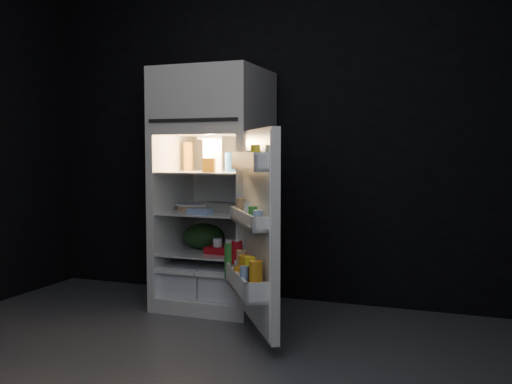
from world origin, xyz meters
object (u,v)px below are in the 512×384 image
at_px(refrigerator, 215,180).
at_px(egg_carton, 223,207).
at_px(milk_jug, 213,155).
at_px(fridge_door, 255,233).
at_px(yogurt_tray, 225,250).

bearing_deg(refrigerator, egg_carton, -38.46).
height_order(refrigerator, milk_jug, refrigerator).
relative_size(fridge_door, milk_jug, 5.08).
bearing_deg(refrigerator, yogurt_tray, -43.99).
xyz_separation_m(fridge_door, egg_carton, (-0.49, 0.62, 0.08)).
bearing_deg(egg_carton, milk_jug, 160.16).
xyz_separation_m(fridge_door, yogurt_tray, (-0.44, 0.56, -0.23)).
bearing_deg(milk_jug, fridge_door, -70.64).
distance_m(refrigerator, yogurt_tray, 0.54).
bearing_deg(fridge_door, yogurt_tray, 128.52).
bearing_deg(yogurt_tray, milk_jug, 141.48).
bearing_deg(milk_jug, yogurt_tray, -64.94).
xyz_separation_m(fridge_door, milk_jug, (-0.61, 0.72, 0.47)).
relative_size(egg_carton, yogurt_tray, 1.16).
bearing_deg(fridge_door, refrigerator, 130.10).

